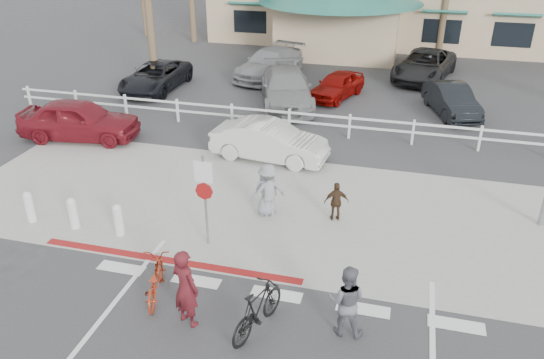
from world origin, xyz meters
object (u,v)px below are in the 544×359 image
(sign_post, at_px, (205,196))
(bike_red, at_px, (155,279))
(car_red_compact, at_px, (79,120))
(bike_black, at_px, (258,309))
(car_white_sedan, at_px, (269,141))

(sign_post, xyz_separation_m, bike_red, (-0.40, -2.32, -1.00))
(sign_post, distance_m, car_red_compact, 9.35)
(sign_post, relative_size, bike_black, 1.59)
(bike_red, distance_m, bike_black, 2.64)
(bike_red, distance_m, car_white_sedan, 8.01)
(sign_post, distance_m, bike_red, 2.56)
(sign_post, xyz_separation_m, bike_black, (2.20, -2.81, -0.90))
(bike_black, bearing_deg, sign_post, -34.00)
(bike_red, relative_size, car_red_compact, 0.38)
(bike_red, height_order, bike_black, bike_black)
(car_white_sedan, bearing_deg, sign_post, -175.66)
(car_white_sedan, bearing_deg, bike_black, -160.45)
(bike_black, distance_m, car_white_sedan, 8.71)
(sign_post, bearing_deg, bike_black, -51.95)
(sign_post, relative_size, car_red_compact, 0.63)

